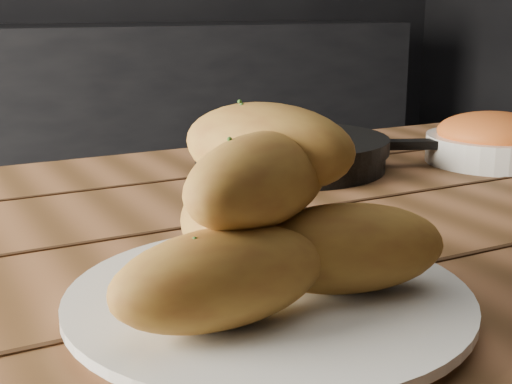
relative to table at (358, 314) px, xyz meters
name	(u,v)px	position (x,y,z in m)	size (l,w,h in m)	color
counter	(71,144)	(0.23, 2.17, -0.21)	(2.80, 0.60, 0.90)	black
table	(358,314)	(0.00, 0.00, 0.00)	(1.55, 0.99, 0.75)	brown
plate	(269,302)	(-0.18, -0.13, 0.10)	(0.30, 0.30, 0.02)	white
bread_rolls	(265,217)	(-0.18, -0.12, 0.16)	(0.27, 0.21, 0.14)	olive
skillet	(291,152)	(0.09, 0.29, 0.11)	(0.39, 0.28, 0.05)	black
bowl	(494,140)	(0.37, 0.18, 0.12)	(0.19, 0.19, 0.07)	white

